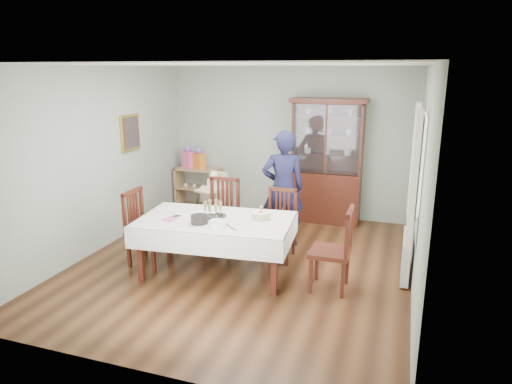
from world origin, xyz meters
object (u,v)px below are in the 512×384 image
at_px(chair_end_right, 331,265).
at_px(high_chair, 215,209).
at_px(china_cabinet, 327,160).
at_px(gift_bag_orange, 199,159).
at_px(dining_table, 216,246).
at_px(sideboard, 199,188).
at_px(champagne_tray, 213,212).
at_px(gift_bag_pink, 188,158).
at_px(chair_far_left, 221,229).
at_px(chair_far_right, 279,237).
at_px(chair_end_left, 147,243).
at_px(woman, 283,189).
at_px(birthday_cake, 261,216).

relative_size(chair_end_right, high_chair, 1.00).
height_order(chair_end_right, high_chair, chair_end_right).
bearing_deg(china_cabinet, gift_bag_orange, 179.96).
bearing_deg(dining_table, high_chair, 114.15).
height_order(dining_table, sideboard, sideboard).
height_order(champagne_tray, gift_bag_pink, gift_bag_pink).
xyz_separation_m(dining_table, chair_far_left, (-0.26, 0.78, -0.07)).
bearing_deg(china_cabinet, dining_table, -110.59).
relative_size(china_cabinet, champagne_tray, 6.22).
height_order(china_cabinet, gift_bag_pink, china_cabinet).
distance_m(chair_far_right, high_chair, 1.45).
relative_size(dining_table, chair_end_right, 1.99).
bearing_deg(chair_far_right, gift_bag_pink, 142.33).
height_order(sideboard, high_chair, high_chair).
distance_m(dining_table, chair_end_left, 1.03).
bearing_deg(chair_end_right, woman, -142.75).
bearing_deg(champagne_tray, chair_end_right, -1.10).
bearing_deg(gift_bag_pink, chair_far_right, -37.98).
bearing_deg(high_chair, gift_bag_orange, 143.81).
relative_size(chair_far_right, champagne_tray, 2.81).
relative_size(china_cabinet, gift_bag_pink, 5.00).
bearing_deg(birthday_cake, champagne_tray, -171.87).
relative_size(gift_bag_pink, gift_bag_orange, 1.05).
bearing_deg(woman, high_chair, -31.23).
height_order(chair_end_left, gift_bag_pink, gift_bag_pink).
relative_size(woman, birthday_cake, 6.41).
height_order(sideboard, chair_far_right, chair_far_right).
bearing_deg(china_cabinet, sideboard, 179.51).
distance_m(birthday_cake, gift_bag_pink, 3.38).
distance_m(chair_far_left, gift_bag_orange, 2.31).
bearing_deg(birthday_cake, woman, 91.02).
distance_m(dining_table, high_chair, 1.58).
relative_size(chair_far_left, champagne_tray, 3.07).
bearing_deg(gift_bag_orange, sideboard, 153.44).
relative_size(chair_far_left, gift_bag_pink, 2.47).
relative_size(chair_end_right, gift_bag_orange, 2.53).
height_order(champagne_tray, gift_bag_orange, gift_bag_orange).
height_order(dining_table, gift_bag_pink, gift_bag_pink).
height_order(chair_far_left, chair_end_left, chair_far_left).
xyz_separation_m(chair_far_right, woman, (-0.08, 0.50, 0.60)).
bearing_deg(chair_end_left, china_cabinet, -35.89).
bearing_deg(gift_bag_orange, dining_table, -60.72).
distance_m(chair_end_left, champagne_tray, 1.10).
distance_m(chair_end_left, gift_bag_orange, 2.78).
xyz_separation_m(chair_end_left, gift_bag_pink, (-0.68, 2.66, 0.68)).
xyz_separation_m(sideboard, chair_far_left, (1.26, -1.87, -0.08)).
height_order(sideboard, chair_end_left, chair_end_left).
distance_m(sideboard, chair_far_right, 2.84).
xyz_separation_m(chair_far_right, birthday_cake, (-0.06, -0.65, 0.52)).
xyz_separation_m(chair_far_left, chair_end_right, (1.78, -0.76, -0.01)).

